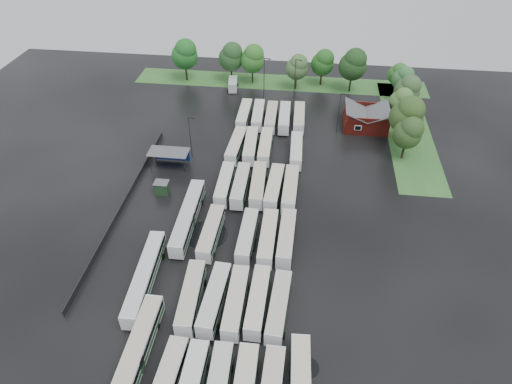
# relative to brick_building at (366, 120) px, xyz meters

# --- Properties ---
(ground) EXTENTS (160.00, 160.00, 0.00)m
(ground) POSITION_rel_brick_building_xyz_m (-24.00, -42.77, -1.87)
(ground) COLOR black
(ground) RESTS_ON ground
(brick_building) EXTENTS (10.07, 8.60, 5.39)m
(brick_building) POSITION_rel_brick_building_xyz_m (0.00, 0.00, 0.00)
(brick_building) COLOR maroon
(brick_building) RESTS_ON ground
(wash_shed) EXTENTS (8.20, 4.20, 3.58)m
(wash_shed) POSITION_rel_brick_building_xyz_m (-41.20, -20.74, 1.12)
(wash_shed) COLOR #2D2D30
(wash_shed) RESTS_ON ground
(utility_hut) EXTENTS (2.70, 2.20, 2.62)m
(utility_hut) POSITION_rel_brick_building_xyz_m (-40.20, -30.17, -0.55)
(utility_hut) COLOR #1A361C
(utility_hut) RESTS_ON ground
(grass_strip_north) EXTENTS (80.00, 10.00, 0.01)m
(grass_strip_north) POSITION_rel_brick_building_xyz_m (-22.00, 22.03, -1.86)
(grass_strip_north) COLOR #346C2A
(grass_strip_north) RESTS_ON ground
(grass_strip_east) EXTENTS (10.00, 50.00, 0.01)m
(grass_strip_east) POSITION_rel_brick_building_xyz_m (10.00, 0.03, -1.86)
(grass_strip_east) COLOR #346C2A
(grass_strip_east) RESTS_ON ground
(west_fence) EXTENTS (0.10, 50.00, 1.20)m
(west_fence) POSITION_rel_brick_building_xyz_m (-46.20, -34.77, -1.27)
(west_fence) COLOR #2D2D30
(west_fence) RESTS_ON ground
(bus_r1c0) EXTENTS (3.14, 12.06, 3.33)m
(bus_r1c0) POSITION_rel_brick_building_xyz_m (-28.45, -55.36, -0.04)
(bus_r1c0) COLOR white
(bus_r1c0) RESTS_ON ground
(bus_r1c1) EXTENTS (3.07, 11.93, 3.29)m
(bus_r1c1) POSITION_rel_brick_building_xyz_m (-25.02, -55.28, -0.06)
(bus_r1c1) COLOR white
(bus_r1c1) RESTS_ON ground
(bus_r1c2) EXTENTS (2.57, 11.76, 3.27)m
(bus_r1c2) POSITION_rel_brick_building_xyz_m (-21.85, -55.45, -0.07)
(bus_r1c2) COLOR white
(bus_r1c2) RESTS_ON ground
(bus_r1c3) EXTENTS (2.68, 11.67, 3.24)m
(bus_r1c3) POSITION_rel_brick_building_xyz_m (-18.76, -54.93, -0.09)
(bus_r1c3) COLOR white
(bus_r1c3) RESTS_ON ground
(bus_r1c4) EXTENTS (3.04, 11.65, 3.21)m
(bus_r1c4) POSITION_rel_brick_building_xyz_m (-15.69, -55.48, -0.10)
(bus_r1c4) COLOR white
(bus_r1c4) RESTS_ON ground
(bus_r2c0) EXTENTS (2.71, 11.75, 3.26)m
(bus_r2c0) POSITION_rel_brick_building_xyz_m (-28.26, -41.75, -0.07)
(bus_r2c0) COLOR white
(bus_r2c0) RESTS_ON ground
(bus_r2c2) EXTENTS (2.58, 11.43, 3.17)m
(bus_r2c2) POSITION_rel_brick_building_xyz_m (-22.12, -41.75, -0.12)
(bus_r2c2) COLOR white
(bus_r2c2) RESTS_ON ground
(bus_r2c3) EXTENTS (2.52, 11.78, 3.28)m
(bus_r2c3) POSITION_rel_brick_building_xyz_m (-18.63, -41.83, -0.06)
(bus_r2c3) COLOR white
(bus_r2c3) RESTS_ON ground
(bus_r2c4) EXTENTS (2.68, 11.79, 3.27)m
(bus_r2c4) POSITION_rel_brick_building_xyz_m (-15.60, -41.38, -0.07)
(bus_r2c4) COLOR white
(bus_r2c4) RESTS_ON ground
(bus_r3c0) EXTENTS (2.63, 11.51, 3.19)m
(bus_r3c0) POSITION_rel_brick_building_xyz_m (-28.35, -28.18, -0.11)
(bus_r3c0) COLOR white
(bus_r3c0) RESTS_ON ground
(bus_r3c1) EXTENTS (2.56, 11.69, 3.25)m
(bus_r3c1) POSITION_rel_brick_building_xyz_m (-25.27, -28.18, -0.08)
(bus_r3c1) COLOR white
(bus_r3c1) RESTS_ON ground
(bus_r3c2) EXTENTS (3.00, 12.06, 3.33)m
(bus_r3c2) POSITION_rel_brick_building_xyz_m (-21.97, -27.70, -0.03)
(bus_r3c2) COLOR white
(bus_r3c2) RESTS_ON ground
(bus_r3c3) EXTENTS (3.05, 12.05, 3.33)m
(bus_r3c3) POSITION_rel_brick_building_xyz_m (-18.85, -28.04, -0.04)
(bus_r3c3) COLOR white
(bus_r3c3) RESTS_ON ground
(bus_r3c4) EXTENTS (2.70, 12.07, 3.35)m
(bus_r3c4) POSITION_rel_brick_building_xyz_m (-15.79, -28.19, -0.02)
(bus_r3c4) COLOR white
(bus_r3c4) RESTS_ON ground
(bus_r4c0) EXTENTS (3.10, 12.01, 3.31)m
(bus_r4c0) POSITION_rel_brick_building_xyz_m (-28.31, -14.49, -0.04)
(bus_r4c0) COLOR white
(bus_r4c0) RESTS_ON ground
(bus_r4c1) EXTENTS (3.04, 11.92, 3.29)m
(bus_r4c1) POSITION_rel_brick_building_xyz_m (-25.21, -14.13, -0.06)
(bus_r4c1) COLOR white
(bus_r4c1) RESTS_ON ground
(bus_r4c2) EXTENTS (2.76, 11.83, 3.28)m
(bus_r4c2) POSITION_rel_brick_building_xyz_m (-22.04, -14.06, -0.06)
(bus_r4c2) COLOR white
(bus_r4c2) RESTS_ON ground
(bus_r4c4) EXTENTS (2.76, 11.55, 3.20)m
(bus_r4c4) POSITION_rel_brick_building_xyz_m (-15.42, -14.70, -0.11)
(bus_r4c4) COLOR white
(bus_r4c4) RESTS_ON ground
(bus_r5c0) EXTENTS (2.56, 11.71, 3.25)m
(bus_r5c0) POSITION_rel_brick_building_xyz_m (-28.54, -0.79, -0.08)
(bus_r5c0) COLOR white
(bus_r5c0) RESTS_ON ground
(bus_r5c1) EXTENTS (2.93, 11.62, 3.21)m
(bus_r5c1) POSITION_rel_brick_building_xyz_m (-25.23, -0.50, -0.10)
(bus_r5c1) COLOR white
(bus_r5c1) RESTS_ON ground
(bus_r5c2) EXTENTS (2.70, 11.64, 3.23)m
(bus_r5c2) POSITION_rel_brick_building_xyz_m (-22.06, -1.08, -0.09)
(bus_r5c2) COLOR white
(bus_r5c2) RESTS_ON ground
(bus_r5c3) EXTENTS (2.86, 11.82, 3.27)m
(bus_r5c3) POSITION_rel_brick_building_xyz_m (-18.92, -1.02, -0.07)
(bus_r5c3) COLOR white
(bus_r5c3) RESTS_ON ground
(bus_r5c4) EXTENTS (2.76, 11.71, 3.24)m
(bus_r5c4) POSITION_rel_brick_building_xyz_m (-15.51, -0.61, -0.08)
(bus_r5c4) COLOR white
(bus_r5c4) RESTS_ON ground
(artic_bus_west_a) EXTENTS (2.58, 17.90, 3.32)m
(artic_bus_west_a) POSITION_rel_brick_building_xyz_m (-33.29, -65.74, -0.02)
(artic_bus_west_a) COLOR white
(artic_bus_west_a) RESTS_ON ground
(artic_bus_west_b) EXTENTS (2.80, 17.94, 3.32)m
(artic_bus_west_b) POSITION_rel_brick_building_xyz_m (-33.09, -38.27, -0.02)
(artic_bus_west_b) COLOR white
(artic_bus_west_b) RESTS_ON ground
(artic_bus_west_c) EXTENTS (3.30, 17.37, 3.20)m
(artic_bus_west_c) POSITION_rel_brick_building_xyz_m (-36.31, -52.47, -0.09)
(artic_bus_west_c) COLOR white
(artic_bus_west_c) RESTS_ON ground
(minibus) EXTENTS (2.99, 6.34, 2.67)m
(minibus) POSITION_rel_brick_building_xyz_m (-34.08, 16.23, -0.39)
(minibus) COLOR silver
(minibus) RESTS_ON ground
(tree_north_0) EXTENTS (7.15, 7.15, 11.83)m
(tree_north_0) POSITION_rel_brick_building_xyz_m (-47.68, 20.25, 5.75)
(tree_north_0) COLOR #2F2216
(tree_north_0) RESTS_ON ground
(tree_north_1) EXTENTS (6.72, 6.72, 11.14)m
(tree_north_1) POSITION_rel_brick_building_xyz_m (-35.09, 21.13, 5.30)
(tree_north_1) COLOR #3C2918
(tree_north_1) RESTS_ON ground
(tree_north_2) EXTENTS (6.62, 6.62, 10.96)m
(tree_north_2) POSITION_rel_brick_building_xyz_m (-29.22, 20.81, 5.19)
(tree_north_2) COLOR #302517
(tree_north_2) RESTS_ON ground
(tree_north_3) EXTENTS (5.89, 5.89, 9.75)m
(tree_north_3) POSITION_rel_brick_building_xyz_m (-17.14, 18.45, 4.41)
(tree_north_3) COLOR black
(tree_north_3) RESTS_ON ground
(tree_north_4) EXTENTS (6.13, 6.13, 10.16)m
(tree_north_4) POSITION_rel_brick_building_xyz_m (-10.47, 21.71, 4.67)
(tree_north_4) COLOR black
(tree_north_4) RESTS_ON ground
(tree_north_5) EXTENTS (7.20, 7.20, 11.93)m
(tree_north_5) POSITION_rel_brick_building_xyz_m (-2.76, 18.64, 5.81)
(tree_north_5) COLOR black
(tree_north_5) RESTS_ON ground
(tree_north_6) EXTENTS (4.89, 4.89, 8.11)m
(tree_north_6) POSITION_rel_brick_building_xyz_m (9.04, 19.95, 3.35)
(tree_north_6) COLOR #37291B
(tree_north_6) RESTS_ON ground
(tree_east_0) EXTENTS (6.02, 6.00, 9.95)m
(tree_east_0) POSITION_rel_brick_building_xyz_m (7.24, -12.26, 4.53)
(tree_east_0) COLOR #2E241A
(tree_east_0) RESTS_ON ground
(tree_east_1) EXTENTS (7.25, 7.25, 12.01)m
(tree_east_1) POSITION_rel_brick_building_xyz_m (7.47, -7.21, 5.86)
(tree_east_1) COLOR black
(tree_east_1) RESTS_ON ground
(tree_east_2) EXTENTS (5.38, 5.38, 8.92)m
(tree_east_2) POSITION_rel_brick_building_xyz_m (7.82, 3.37, 3.87)
(tree_east_2) COLOR #372115
(tree_east_2) RESTS_ON ground
(tree_east_3) EXTENTS (6.10, 6.10, 10.11)m
(tree_east_3) POSITION_rel_brick_building_xyz_m (9.82, 7.97, 4.63)
(tree_east_3) COLOR black
(tree_east_3) RESTS_ON ground
(tree_east_4) EXTENTS (5.39, 5.36, 8.87)m
(tree_east_4) POSITION_rel_brick_building_xyz_m (9.86, 16.09, 3.83)
(tree_east_4) COLOR black
(tree_east_4) RESTS_ON ground
(lamp_post_ne) EXTENTS (1.53, 0.30, 9.95)m
(lamp_post_ne) POSITION_rel_brick_building_xyz_m (-6.55, -3.44, 3.91)
(lamp_post_ne) COLOR #2D2D30
(lamp_post_ne) RESTS_ON ground
(lamp_post_nw) EXTENTS (1.45, 0.28, 9.43)m
(lamp_post_nw) POSITION_rel_brick_building_xyz_m (-37.44, -16.83, 3.61)
(lamp_post_nw) COLOR #2D2D30
(lamp_post_nw) RESTS_ON ground
(lamp_post_back_w) EXTENTS (1.69, 0.33, 10.99)m
(lamp_post_back_w) POSITION_rel_brick_building_xyz_m (-25.03, 11.55, 4.52)
(lamp_post_back_w) COLOR #2D2D30
(lamp_post_back_w) RESTS_ON ground
(lamp_post_back_e) EXTENTS (1.63, 0.32, 10.56)m
(lamp_post_back_e) POSITION_rel_brick_building_xyz_m (-17.31, 12.80, 4.27)
(lamp_post_back_e) COLOR #2D2D30
(lamp_post_back_e) RESTS_ON ground
(puddle_0) EXTENTS (3.93, 3.93, 0.01)m
(puddle_0) POSITION_rel_brick_building_xyz_m (-24.09, -59.98, -1.86)
(puddle_0) COLOR black
(puddle_0) RESTS_ON ground
(puddle_2) EXTENTS (7.40, 7.40, 0.01)m
(puddle_2) POSITION_rel_brick_building_xyz_m (-29.40, -40.54, -1.86)
(puddle_2) COLOR black
(puddle_2) RESTS_ON ground
(puddle_3) EXTENTS (3.20, 3.20, 0.01)m
(puddle_3) POSITION_rel_brick_building_xyz_m (-20.85, -41.98, -1.86)
(puddle_3) COLOR black
(puddle_3) RESTS_ON ground
(puddle_4) EXTENTS (3.26, 3.26, 0.01)m
(puddle_4) POSITION_rel_brick_building_xyz_m (-11.31, -63.39, -1.86)
(puddle_4) COLOR black
(puddle_4) RESTS_ON ground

